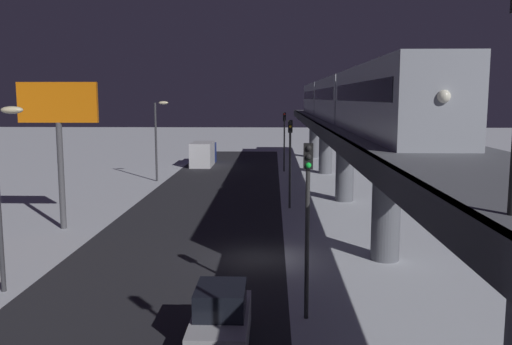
{
  "coord_description": "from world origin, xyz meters",
  "views": [
    {
      "loc": [
        -0.73,
        26.32,
        7.99
      ],
      "look_at": [
        0.45,
        -11.49,
        2.75
      ],
      "focal_mm": 38.06,
      "sensor_mm": 36.0,
      "label": 1
    }
  ],
  "objects_px": {
    "traffic_light_near": "(308,205)",
    "traffic_light_far": "(284,133)",
    "traffic_light_mid": "(290,151)",
    "commercial_billboard": "(58,117)",
    "subway_train": "(340,98)",
    "sedan_silver": "(221,321)",
    "box_truck": "(203,154)"
  },
  "relations": [
    {
      "from": "sedan_silver",
      "to": "commercial_billboard",
      "type": "height_order",
      "value": "commercial_billboard"
    },
    {
      "from": "subway_train",
      "to": "commercial_billboard",
      "type": "distance_m",
      "value": 22.88
    },
    {
      "from": "traffic_light_mid",
      "to": "commercial_billboard",
      "type": "relative_size",
      "value": 0.72
    },
    {
      "from": "traffic_light_near",
      "to": "traffic_light_far",
      "type": "relative_size",
      "value": 1.0
    },
    {
      "from": "subway_train",
      "to": "commercial_billboard",
      "type": "xyz_separation_m",
      "value": [
        18.44,
        13.5,
        -1.11
      ]
    },
    {
      "from": "traffic_light_near",
      "to": "commercial_billboard",
      "type": "relative_size",
      "value": 0.72
    },
    {
      "from": "subway_train",
      "to": "commercial_billboard",
      "type": "relative_size",
      "value": 6.23
    },
    {
      "from": "box_truck",
      "to": "traffic_light_mid",
      "type": "distance_m",
      "value": 27.1
    },
    {
      "from": "traffic_light_mid",
      "to": "commercial_billboard",
      "type": "bearing_deg",
      "value": 25.04
    },
    {
      "from": "traffic_light_mid",
      "to": "commercial_billboard",
      "type": "height_order",
      "value": "commercial_billboard"
    },
    {
      "from": "box_truck",
      "to": "traffic_light_near",
      "type": "bearing_deg",
      "value": 101.9
    },
    {
      "from": "subway_train",
      "to": "sedan_silver",
      "type": "relative_size",
      "value": 13.32
    },
    {
      "from": "sedan_silver",
      "to": "commercial_billboard",
      "type": "relative_size",
      "value": 0.47
    },
    {
      "from": "traffic_light_mid",
      "to": "traffic_light_far",
      "type": "height_order",
      "value": "same"
    },
    {
      "from": "traffic_light_near",
      "to": "traffic_light_far",
      "type": "height_order",
      "value": "same"
    },
    {
      "from": "sedan_silver",
      "to": "commercial_billboard",
      "type": "bearing_deg",
      "value": 125.8
    },
    {
      "from": "box_truck",
      "to": "sedan_silver",
      "type": "bearing_deg",
      "value": 97.94
    },
    {
      "from": "sedan_silver",
      "to": "traffic_light_near",
      "type": "distance_m",
      "value": 4.99
    },
    {
      "from": "traffic_light_far",
      "to": "commercial_billboard",
      "type": "distance_m",
      "value": 30.1
    },
    {
      "from": "sedan_silver",
      "to": "commercial_billboard",
      "type": "xyz_separation_m",
      "value": [
        11.2,
        -15.52,
        6.03
      ]
    },
    {
      "from": "sedan_silver",
      "to": "commercial_billboard",
      "type": "distance_m",
      "value": 20.07
    },
    {
      "from": "subway_train",
      "to": "traffic_light_mid",
      "type": "xyz_separation_m",
      "value": [
        4.34,
        6.92,
        -3.74
      ]
    },
    {
      "from": "subway_train",
      "to": "traffic_light_near",
      "type": "distance_m",
      "value": 27.4
    },
    {
      "from": "box_truck",
      "to": "traffic_light_near",
      "type": "xyz_separation_m",
      "value": [
        -9.5,
        45.09,
        2.85
      ]
    },
    {
      "from": "sedan_silver",
      "to": "traffic_light_far",
      "type": "height_order",
      "value": "traffic_light_far"
    },
    {
      "from": "traffic_light_mid",
      "to": "traffic_light_near",
      "type": "bearing_deg",
      "value": 90.0
    },
    {
      "from": "subway_train",
      "to": "traffic_light_near",
      "type": "relative_size",
      "value": 8.67
    },
    {
      "from": "box_truck",
      "to": "commercial_billboard",
      "type": "xyz_separation_m",
      "value": [
        4.6,
        31.8,
        5.48
      ]
    },
    {
      "from": "traffic_light_far",
      "to": "box_truck",
      "type": "bearing_deg",
      "value": -29.34
    },
    {
      "from": "traffic_light_far",
      "to": "traffic_light_near",
      "type": "bearing_deg",
      "value": 90.0
    },
    {
      "from": "subway_train",
      "to": "box_truck",
      "type": "distance_m",
      "value": 23.87
    },
    {
      "from": "subway_train",
      "to": "commercial_billboard",
      "type": "bearing_deg",
      "value": 36.22
    }
  ]
}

